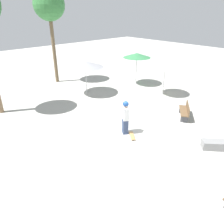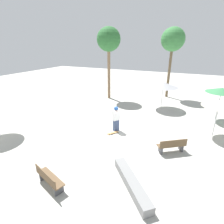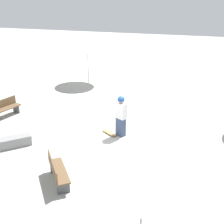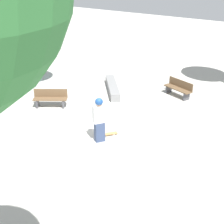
% 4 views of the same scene
% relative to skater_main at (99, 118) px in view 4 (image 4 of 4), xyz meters
% --- Properties ---
extents(ground_plane, '(60.00, 60.00, 0.00)m').
position_rel_skater_main_xyz_m(ground_plane, '(-0.80, 0.51, -0.97)').
color(ground_plane, '#B2AFA8').
extents(skater_main, '(0.47, 0.54, 1.79)m').
position_rel_skater_main_xyz_m(skater_main, '(0.00, 0.00, 0.00)').
color(skater_main, '#38476B').
rests_on(skater_main, ground_plane).
extents(skateboard, '(0.64, 0.76, 0.07)m').
position_rel_skater_main_xyz_m(skateboard, '(-0.00, 0.51, -0.91)').
color(skateboard, '#B7844C').
rests_on(skateboard, ground_plane).
extents(concrete_ledge, '(2.41, 2.58, 0.41)m').
position_rel_skater_main_xyz_m(concrete_ledge, '(-2.69, 4.51, -0.76)').
color(concrete_ledge, gray).
rests_on(concrete_ledge, ground_plane).
extents(bench_near, '(1.66, 0.91, 0.85)m').
position_rel_skater_main_xyz_m(bench_near, '(0.46, 5.96, -0.54)').
color(bench_near, '#47474C').
rests_on(bench_near, ground_plane).
extents(bench_far, '(1.56, 1.29, 0.85)m').
position_rel_skater_main_xyz_m(bench_far, '(-3.89, 1.13, -0.54)').
color(bench_far, '#47474C').
rests_on(bench_far, ground_plane).
extents(shade_umbrella_teal, '(2.32, 2.32, 2.54)m').
position_rel_skater_main_xyz_m(shade_umbrella_teal, '(-7.03, 3.12, 1.39)').
color(shade_umbrella_teal, '#B7B7BC').
rests_on(shade_umbrella_teal, ground_plane).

